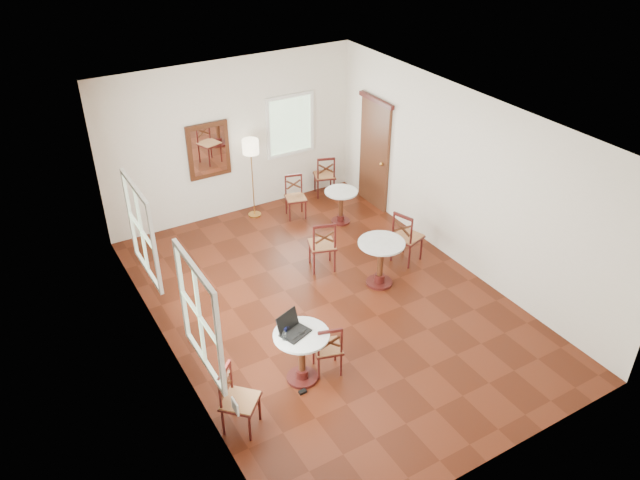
{
  "coord_description": "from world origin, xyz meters",
  "views": [
    {
      "loc": [
        -4.1,
        -6.65,
        5.96
      ],
      "look_at": [
        0.0,
        0.3,
        1.0
      ],
      "focal_mm": 35.0,
      "sensor_mm": 36.0,
      "label": 1
    }
  ],
  "objects_px": {
    "chair_mid_a": "(322,245)",
    "power_adapter": "(303,392)",
    "laptop": "(292,328)",
    "mouse": "(301,333)",
    "floor_lamp": "(251,152)",
    "chair_mid_b": "(407,237)",
    "water_glass": "(284,337)",
    "cafe_table_near": "(302,352)",
    "chair_back_b": "(295,197)",
    "navy_mug": "(285,329)",
    "chair_near_b": "(238,400)",
    "chair_back_a": "(325,175)",
    "chair_near_a": "(328,348)",
    "cafe_table_mid": "(381,258)",
    "cafe_table_back": "(341,203)"
  },
  "relations": [
    {
      "from": "chair_near_b",
      "to": "navy_mug",
      "type": "xyz_separation_m",
      "value": [
        0.89,
        0.48,
        0.37
      ]
    },
    {
      "from": "chair_mid_a",
      "to": "laptop",
      "type": "bearing_deg",
      "value": 68.99
    },
    {
      "from": "chair_near_b",
      "to": "mouse",
      "type": "xyz_separation_m",
      "value": [
        1.05,
        0.33,
        0.35
      ]
    },
    {
      "from": "cafe_table_back",
      "to": "power_adapter",
      "type": "relative_size",
      "value": 6.54
    },
    {
      "from": "chair_mid_b",
      "to": "laptop",
      "type": "bearing_deg",
      "value": 98.54
    },
    {
      "from": "chair_back_a",
      "to": "navy_mug",
      "type": "xyz_separation_m",
      "value": [
        -3.17,
        -4.29,
        0.37
      ]
    },
    {
      "from": "floor_lamp",
      "to": "power_adapter",
      "type": "distance_m",
      "value": 5.03
    },
    {
      "from": "cafe_table_near",
      "to": "mouse",
      "type": "distance_m",
      "value": 0.31
    },
    {
      "from": "chair_back_a",
      "to": "water_glass",
      "type": "distance_m",
      "value": 5.5
    },
    {
      "from": "cafe_table_near",
      "to": "water_glass",
      "type": "bearing_deg",
      "value": 177.04
    },
    {
      "from": "laptop",
      "to": "chair_mid_a",
      "type": "bearing_deg",
      "value": 30.78
    },
    {
      "from": "navy_mug",
      "to": "chair_back_a",
      "type": "bearing_deg",
      "value": 53.59
    },
    {
      "from": "chair_near_a",
      "to": "chair_mid_b",
      "type": "relative_size",
      "value": 0.85
    },
    {
      "from": "laptop",
      "to": "navy_mug",
      "type": "xyz_separation_m",
      "value": [
        -0.08,
        0.04,
        -0.02
      ]
    },
    {
      "from": "floor_lamp",
      "to": "mouse",
      "type": "height_order",
      "value": "floor_lamp"
    },
    {
      "from": "chair_near_b",
      "to": "chair_back_a",
      "type": "bearing_deg",
      "value": 5.06
    },
    {
      "from": "laptop",
      "to": "mouse",
      "type": "bearing_deg",
      "value": -73.32
    },
    {
      "from": "cafe_table_back",
      "to": "navy_mug",
      "type": "bearing_deg",
      "value": -131.99
    },
    {
      "from": "chair_mid_b",
      "to": "water_glass",
      "type": "distance_m",
      "value": 3.57
    },
    {
      "from": "cafe_table_near",
      "to": "cafe_table_mid",
      "type": "relative_size",
      "value": 0.97
    },
    {
      "from": "floor_lamp",
      "to": "navy_mug",
      "type": "xyz_separation_m",
      "value": [
        -1.55,
        -4.24,
        -0.52
      ]
    },
    {
      "from": "chair_near_a",
      "to": "mouse",
      "type": "relative_size",
      "value": 7.61
    },
    {
      "from": "laptop",
      "to": "floor_lamp",
      "type": "bearing_deg",
      "value": 51.19
    },
    {
      "from": "mouse",
      "to": "navy_mug",
      "type": "height_order",
      "value": "navy_mug"
    },
    {
      "from": "cafe_table_near",
      "to": "chair_back_b",
      "type": "xyz_separation_m",
      "value": [
        2.06,
        3.96,
        -0.07
      ]
    },
    {
      "from": "power_adapter",
      "to": "chair_near_a",
      "type": "bearing_deg",
      "value": 21.23
    },
    {
      "from": "chair_near_b",
      "to": "mouse",
      "type": "height_order",
      "value": "chair_near_b"
    },
    {
      "from": "mouse",
      "to": "water_glass",
      "type": "relative_size",
      "value": 1.02
    },
    {
      "from": "water_glass",
      "to": "power_adapter",
      "type": "height_order",
      "value": "water_glass"
    },
    {
      "from": "laptop",
      "to": "mouse",
      "type": "distance_m",
      "value": 0.13
    },
    {
      "from": "chair_near_a",
      "to": "chair_back_a",
      "type": "bearing_deg",
      "value": -103.32
    },
    {
      "from": "floor_lamp",
      "to": "laptop",
      "type": "height_order",
      "value": "floor_lamp"
    },
    {
      "from": "chair_back_b",
      "to": "mouse",
      "type": "bearing_deg",
      "value": -102.04
    },
    {
      "from": "chair_mid_b",
      "to": "navy_mug",
      "type": "height_order",
      "value": "chair_mid_b"
    },
    {
      "from": "cafe_table_mid",
      "to": "chair_mid_b",
      "type": "xyz_separation_m",
      "value": [
        0.78,
        0.33,
        -0.01
      ]
    },
    {
      "from": "water_glass",
      "to": "power_adapter",
      "type": "distance_m",
      "value": 0.85
    },
    {
      "from": "water_glass",
      "to": "floor_lamp",
      "type": "bearing_deg",
      "value": 69.68
    },
    {
      "from": "chair_mid_b",
      "to": "chair_mid_a",
      "type": "bearing_deg",
      "value": 50.74
    },
    {
      "from": "power_adapter",
      "to": "chair_back_a",
      "type": "bearing_deg",
      "value": 56.2
    },
    {
      "from": "cafe_table_back",
      "to": "water_glass",
      "type": "height_order",
      "value": "water_glass"
    },
    {
      "from": "cafe_table_mid",
      "to": "chair_mid_b",
      "type": "relative_size",
      "value": 0.82
    },
    {
      "from": "chair_back_b",
      "to": "cafe_table_near",
      "type": "bearing_deg",
      "value": -102.0
    },
    {
      "from": "laptop",
      "to": "mouse",
      "type": "height_order",
      "value": "laptop"
    },
    {
      "from": "cafe_table_mid",
      "to": "chair_mid_b",
      "type": "distance_m",
      "value": 0.85
    },
    {
      "from": "cafe_table_mid",
      "to": "chair_mid_b",
      "type": "bearing_deg",
      "value": 23.33
    },
    {
      "from": "cafe_table_back",
      "to": "chair_near_a",
      "type": "height_order",
      "value": "chair_near_a"
    },
    {
      "from": "chair_mid_a",
      "to": "power_adapter",
      "type": "xyz_separation_m",
      "value": [
        -1.71,
        -2.37,
        -0.45
      ]
    },
    {
      "from": "chair_back_a",
      "to": "chair_mid_a",
      "type": "bearing_deg",
      "value": 77.74
    },
    {
      "from": "cafe_table_back",
      "to": "mouse",
      "type": "xyz_separation_m",
      "value": [
        -2.69,
        -3.32,
        0.39
      ]
    },
    {
      "from": "chair_mid_a",
      "to": "laptop",
      "type": "distance_m",
      "value": 2.65
    }
  ]
}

